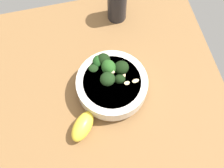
# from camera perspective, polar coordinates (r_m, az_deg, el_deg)

# --- Properties ---
(ground_plane) EXTENTS (0.63, 0.63, 0.04)m
(ground_plane) POSITION_cam_1_polar(r_m,az_deg,el_deg) (0.79, -1.55, -2.16)
(ground_plane) COLOR brown
(bowl_of_broccoli) EXTENTS (0.18, 0.18, 0.09)m
(bowl_of_broccoli) POSITION_cam_1_polar(r_m,az_deg,el_deg) (0.74, -0.10, 0.24)
(bowl_of_broccoli) COLOR silver
(bowl_of_broccoli) RESTS_ON ground_plane
(lemon_wedge) EXTENTS (0.08, 0.09, 0.04)m
(lemon_wedge) POSITION_cam_1_polar(r_m,az_deg,el_deg) (0.72, -5.67, -8.10)
(lemon_wedge) COLOR yellow
(lemon_wedge) RESTS_ON ground_plane
(bottle_tall) EXTENTS (0.05, 0.05, 0.12)m
(bottle_tall) POSITION_cam_1_polar(r_m,az_deg,el_deg) (0.85, 0.97, 15.17)
(bottle_tall) COLOR black
(bottle_tall) RESTS_ON ground_plane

